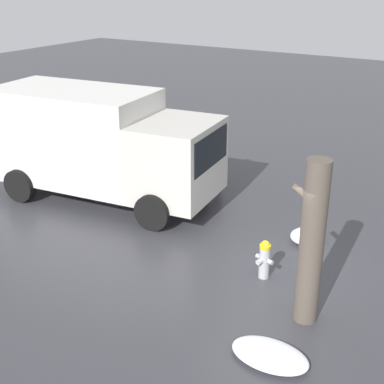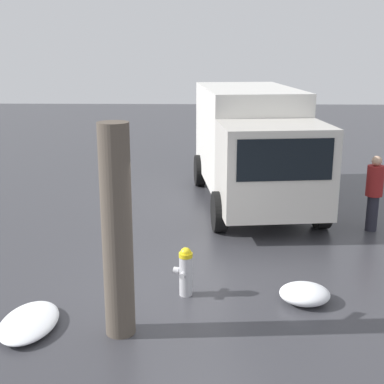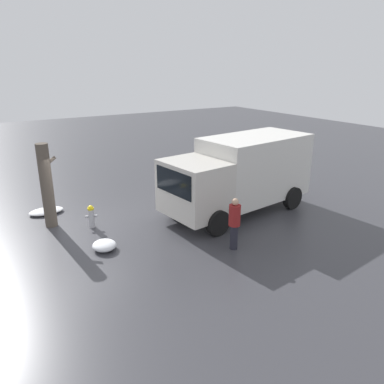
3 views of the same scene
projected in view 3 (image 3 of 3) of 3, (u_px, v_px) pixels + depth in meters
name	position (u px, v px, depth m)	size (l,w,h in m)	color
ground_plane	(92.00, 227.00, 13.50)	(60.00, 60.00, 0.00)	#38383D
fire_hydrant	(91.00, 216.00, 13.36)	(0.42, 0.33, 0.83)	#B7B7BC
tree_trunk	(47.00, 186.00, 13.12)	(0.65, 0.42, 3.03)	brown
delivery_truck	(241.00, 172.00, 14.52)	(6.38, 3.16, 2.92)	beige
pedestrian	(234.00, 222.00, 11.62)	(0.37, 0.37, 1.69)	#23232D
snow_pile_by_hydrant	(46.00, 211.00, 14.71)	(1.30, 0.81, 0.18)	white
snow_pile_curbside	(104.00, 245.00, 11.80)	(0.74, 0.81, 0.29)	white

